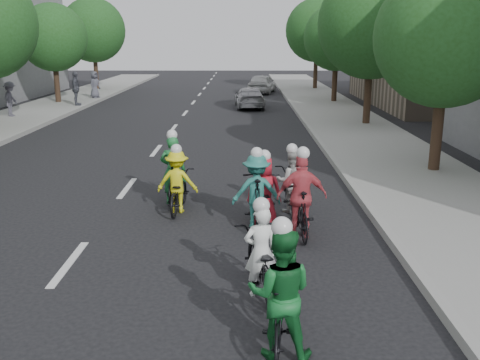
{
  "coord_description": "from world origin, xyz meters",
  "views": [
    {
      "loc": [
        3.12,
        -8.86,
        3.91
      ],
      "look_at": [
        3.06,
        2.1,
        1.0
      ],
      "focal_mm": 40.0,
      "sensor_mm": 36.0,
      "label": 1
    }
  ],
  "objects_px": {
    "cyclist_1": "(280,303)",
    "spectator_1": "(76,89)",
    "cyclist_4": "(264,198)",
    "cyclist_7": "(256,196)",
    "cyclist_2": "(178,187)",
    "cyclist_6": "(291,187)",
    "cyclist_5": "(174,177)",
    "spectator_2": "(95,85)",
    "cyclist_3": "(301,204)",
    "follow_car_lead": "(250,98)",
    "follow_car_trail": "(262,84)",
    "cyclist_0": "(261,261)",
    "spectator_0": "(11,99)"
  },
  "relations": [
    {
      "from": "cyclist_1",
      "to": "spectator_1",
      "type": "xyz_separation_m",
      "value": [
        -10.1,
        25.01,
        0.41
      ]
    },
    {
      "from": "cyclist_4",
      "to": "cyclist_7",
      "type": "bearing_deg",
      "value": 49.41
    },
    {
      "from": "cyclist_2",
      "to": "cyclist_4",
      "type": "distance_m",
      "value": 2.15
    },
    {
      "from": "cyclist_4",
      "to": "cyclist_6",
      "type": "bearing_deg",
      "value": -121.55
    },
    {
      "from": "cyclist_1",
      "to": "cyclist_5",
      "type": "bearing_deg",
      "value": -65.04
    },
    {
      "from": "cyclist_6",
      "to": "spectator_1",
      "type": "distance_m",
      "value": 21.94
    },
    {
      "from": "spectator_2",
      "to": "cyclist_3",
      "type": "bearing_deg",
      "value": -135.07
    },
    {
      "from": "cyclist_4",
      "to": "cyclist_7",
      "type": "height_order",
      "value": "cyclist_7"
    },
    {
      "from": "cyclist_2",
      "to": "spectator_2",
      "type": "distance_m",
      "value": 24.69
    },
    {
      "from": "cyclist_1",
      "to": "cyclist_6",
      "type": "xyz_separation_m",
      "value": [
        0.65,
        5.89,
        -0.13
      ]
    },
    {
      "from": "follow_car_lead",
      "to": "follow_car_trail",
      "type": "height_order",
      "value": "follow_car_trail"
    },
    {
      "from": "cyclist_0",
      "to": "cyclist_5",
      "type": "bearing_deg",
      "value": -78.73
    },
    {
      "from": "cyclist_0",
      "to": "spectator_0",
      "type": "xyz_separation_m",
      "value": [
        -11.84,
        18.89,
        0.46
      ]
    },
    {
      "from": "cyclist_5",
      "to": "cyclist_0",
      "type": "bearing_deg",
      "value": 112.39
    },
    {
      "from": "cyclist_1",
      "to": "cyclist_7",
      "type": "relative_size",
      "value": 0.98
    },
    {
      "from": "cyclist_7",
      "to": "cyclist_6",
      "type": "bearing_deg",
      "value": -129.19
    },
    {
      "from": "cyclist_1",
      "to": "cyclist_7",
      "type": "xyz_separation_m",
      "value": [
        -0.18,
        4.77,
        -0.02
      ]
    },
    {
      "from": "cyclist_1",
      "to": "spectator_1",
      "type": "height_order",
      "value": "spectator_1"
    },
    {
      "from": "cyclist_1",
      "to": "cyclist_5",
      "type": "distance_m",
      "value": 6.85
    },
    {
      "from": "cyclist_4",
      "to": "follow_car_lead",
      "type": "height_order",
      "value": "cyclist_4"
    },
    {
      "from": "cyclist_1",
      "to": "cyclist_2",
      "type": "distance_m",
      "value": 6.16
    },
    {
      "from": "cyclist_5",
      "to": "cyclist_6",
      "type": "bearing_deg",
      "value": 167.94
    },
    {
      "from": "spectator_1",
      "to": "cyclist_4",
      "type": "bearing_deg",
      "value": -163.81
    },
    {
      "from": "cyclist_2",
      "to": "cyclist_3",
      "type": "relative_size",
      "value": 0.95
    },
    {
      "from": "cyclist_6",
      "to": "spectator_2",
      "type": "distance_m",
      "value": 25.63
    },
    {
      "from": "cyclist_2",
      "to": "follow_car_trail",
      "type": "height_order",
      "value": "cyclist_2"
    },
    {
      "from": "cyclist_0",
      "to": "cyclist_3",
      "type": "bearing_deg",
      "value": -120.61
    },
    {
      "from": "cyclist_2",
      "to": "cyclist_3",
      "type": "xyz_separation_m",
      "value": [
        2.69,
        -1.64,
        0.1
      ]
    },
    {
      "from": "cyclist_2",
      "to": "cyclist_5",
      "type": "height_order",
      "value": "cyclist_5"
    },
    {
      "from": "cyclist_7",
      "to": "spectator_1",
      "type": "height_order",
      "value": "spectator_1"
    },
    {
      "from": "cyclist_3",
      "to": "cyclist_7",
      "type": "relative_size",
      "value": 0.99
    },
    {
      "from": "cyclist_1",
      "to": "cyclist_3",
      "type": "relative_size",
      "value": 0.99
    },
    {
      "from": "cyclist_0",
      "to": "cyclist_7",
      "type": "xyz_separation_m",
      "value": [
        0.01,
        3.08,
        0.14
      ]
    },
    {
      "from": "cyclist_5",
      "to": "spectator_2",
      "type": "bearing_deg",
      "value": -70.36
    },
    {
      "from": "cyclist_2",
      "to": "cyclist_3",
      "type": "height_order",
      "value": "cyclist_3"
    },
    {
      "from": "cyclist_3",
      "to": "spectator_2",
      "type": "bearing_deg",
      "value": -69.51
    },
    {
      "from": "cyclist_4",
      "to": "follow_car_trail",
      "type": "height_order",
      "value": "cyclist_4"
    },
    {
      "from": "cyclist_0",
      "to": "follow_car_lead",
      "type": "relative_size",
      "value": 0.48
    },
    {
      "from": "cyclist_7",
      "to": "cyclist_3",
      "type": "bearing_deg",
      "value": 144.41
    },
    {
      "from": "spectator_1",
      "to": "cyclist_2",
      "type": "bearing_deg",
      "value": -167.55
    },
    {
      "from": "cyclist_2",
      "to": "cyclist_7",
      "type": "height_order",
      "value": "cyclist_7"
    },
    {
      "from": "cyclist_2",
      "to": "cyclist_4",
      "type": "bearing_deg",
      "value": 160.07
    },
    {
      "from": "cyclist_6",
      "to": "cyclist_7",
      "type": "height_order",
      "value": "cyclist_7"
    },
    {
      "from": "cyclist_0",
      "to": "spectator_2",
      "type": "height_order",
      "value": "spectator_2"
    },
    {
      "from": "spectator_0",
      "to": "spectator_1",
      "type": "height_order",
      "value": "spectator_1"
    },
    {
      "from": "follow_car_trail",
      "to": "spectator_0",
      "type": "distance_m",
      "value": 18.55
    },
    {
      "from": "cyclist_3",
      "to": "cyclist_5",
      "type": "xyz_separation_m",
      "value": [
        -2.86,
        2.3,
        -0.05
      ]
    },
    {
      "from": "cyclist_2",
      "to": "cyclist_7",
      "type": "bearing_deg",
      "value": 153.73
    },
    {
      "from": "cyclist_6",
      "to": "cyclist_2",
      "type": "bearing_deg",
      "value": -1.35
    },
    {
      "from": "follow_car_trail",
      "to": "cyclist_2",
      "type": "bearing_deg",
      "value": 95.85
    }
  ]
}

